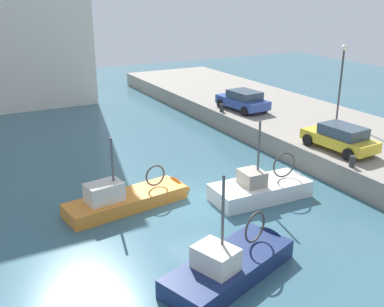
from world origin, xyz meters
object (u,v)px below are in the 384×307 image
object	(u,v)px
fishing_boat_navy	(236,269)
mooring_bollard_south	(352,161)
fishing_boat_orange	(133,202)
parked_car_yellow	(340,138)
fishing_boat_white	(266,195)
parked_car_blue	(243,100)
quay_streetlamp	(342,70)
mooring_bollard_mid	(222,108)

from	to	relation	value
fishing_boat_navy	mooring_bollard_south	world-z (taller)	fishing_boat_navy
fishing_boat_orange	parked_car_yellow	xyz separation A→B (m)	(11.24, -1.31, 1.79)
fishing_boat_white	parked_car_blue	size ratio (longest dim) A/B	1.32
fishing_boat_white	parked_car_blue	bearing A→B (deg)	61.61
fishing_boat_white	quay_streetlamp	xyz separation A→B (m)	(9.71, 5.43, 4.37)
parked_car_yellow	mooring_bollard_mid	world-z (taller)	parked_car_yellow
mooring_bollard_south	mooring_bollard_mid	size ratio (longest dim) A/B	1.00
fishing_boat_navy	fishing_boat_orange	bearing A→B (deg)	100.74
parked_car_yellow	mooring_bollard_mid	bearing A→B (deg)	97.09
parked_car_blue	quay_streetlamp	bearing A→B (deg)	-50.56
mooring_bollard_mid	quay_streetlamp	size ratio (longest dim) A/B	0.11
fishing_boat_navy	parked_car_yellow	size ratio (longest dim) A/B	1.47
fishing_boat_orange	parked_car_yellow	distance (m)	11.45
fishing_boat_white	mooring_bollard_south	distance (m)	4.48
parked_car_blue	mooring_bollard_mid	xyz separation A→B (m)	(-1.56, 0.33, -0.45)
mooring_bollard_mid	quay_streetlamp	bearing A→B (deg)	-43.20
parked_car_blue	parked_car_yellow	size ratio (longest dim) A/B	1.00
mooring_bollard_south	quay_streetlamp	size ratio (longest dim) A/B	0.11
fishing_boat_navy	fishing_boat_white	distance (m)	6.49
parked_car_blue	fishing_boat_white	bearing A→B (deg)	-118.39
mooring_bollard_south	parked_car_yellow	bearing A→B (deg)	59.29
mooring_bollard_south	quay_streetlamp	xyz separation A→B (m)	(5.65, 6.69, 2.98)
fishing_boat_navy	parked_car_blue	world-z (taller)	fishing_boat_navy
mooring_bollard_mid	quay_streetlamp	xyz separation A→B (m)	(5.65, -5.31, 2.98)
quay_streetlamp	parked_car_yellow	bearing A→B (deg)	-133.73
quay_streetlamp	mooring_bollard_mid	bearing A→B (deg)	136.80
fishing_boat_orange	parked_car_blue	distance (m)	14.34
fishing_boat_navy	parked_car_blue	bearing A→B (deg)	55.31
parked_car_yellow	fishing_boat_navy	bearing A→B (deg)	-152.04
fishing_boat_white	parked_car_yellow	xyz separation A→B (m)	(5.30, 0.81, 1.82)
fishing_boat_white	parked_car_yellow	size ratio (longest dim) A/B	1.32
fishing_boat_white	parked_car_yellow	distance (m)	5.66
fishing_boat_white	parked_car_blue	xyz separation A→B (m)	(5.62, 10.40, 1.83)
fishing_boat_navy	mooring_bollard_mid	bearing A→B (deg)	60.11
parked_car_blue	mooring_bollard_south	world-z (taller)	parked_car_blue
mooring_bollard_south	quay_streetlamp	distance (m)	9.25
quay_streetlamp	fishing_boat_orange	bearing A→B (deg)	-168.06
mooring_bollard_mid	fishing_boat_navy	bearing A→B (deg)	-119.89
mooring_bollard_south	mooring_bollard_mid	distance (m)	12.00
parked_car_blue	mooring_bollard_mid	size ratio (longest dim) A/B	7.57
parked_car_blue	quay_streetlamp	size ratio (longest dim) A/B	0.86
parked_car_blue	mooring_bollard_south	bearing A→B (deg)	-97.60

